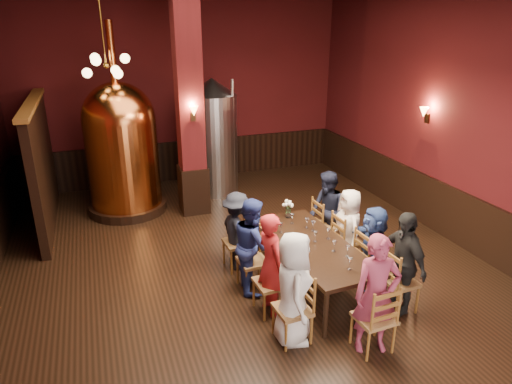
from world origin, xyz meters
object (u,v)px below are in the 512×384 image
object	(u,v)px
person_0	(293,289)
copper_kettle	(122,147)
person_2	(253,245)
person_1	(271,264)
rose_vase	(288,206)
steel_vessel	(214,137)
dining_table	(313,247)

from	to	relation	value
person_0	copper_kettle	xyz separation A→B (m)	(-1.61, 5.12, 0.66)
person_2	copper_kettle	world-z (taller)	copper_kettle
person_1	copper_kettle	size ratio (longest dim) A/B	0.39
person_1	rose_vase	xyz separation A→B (m)	(0.86, 1.38, 0.20)
steel_vessel	rose_vase	world-z (taller)	steel_vessel
dining_table	person_0	xyz separation A→B (m)	(-0.80, -1.04, 0.07)
copper_kettle	steel_vessel	world-z (taller)	copper_kettle
dining_table	rose_vase	distance (m)	1.04
copper_kettle	steel_vessel	xyz separation A→B (m)	(2.09, 0.50, -0.08)
person_1	dining_table	bearing A→B (deg)	-72.78
person_2	steel_vessel	size ratio (longest dim) A/B	0.55
steel_vessel	person_1	bearing A→B (deg)	-95.93
person_2	rose_vase	distance (m)	1.17
person_0	rose_vase	bearing A→B (deg)	-6.92
person_0	steel_vessel	bearing A→B (deg)	10.17
rose_vase	person_1	bearing A→B (deg)	-121.98
person_0	person_2	world-z (taller)	person_0
copper_kettle	rose_vase	xyz separation A→B (m)	(2.44, -3.08, -0.46)
dining_table	copper_kettle	bearing A→B (deg)	117.64
dining_table	steel_vessel	size ratio (longest dim) A/B	0.91
dining_table	steel_vessel	world-z (taller)	steel_vessel
person_2	steel_vessel	bearing A→B (deg)	2.28
person_1	person_2	xyz separation A→B (m)	(-0.03, 0.66, -0.02)
person_1	person_2	world-z (taller)	person_1
person_1	person_2	size ratio (longest dim) A/B	1.02
person_1	copper_kettle	bearing A→B (deg)	12.58
person_0	rose_vase	world-z (taller)	person_0
person_1	rose_vase	bearing A→B (deg)	-38.90
dining_table	person_1	size ratio (longest dim) A/B	1.62
rose_vase	person_2	bearing A→B (deg)	-141.25
person_0	dining_table	bearing A→B (deg)	-22.40
dining_table	copper_kettle	size ratio (longest dim) A/B	0.63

